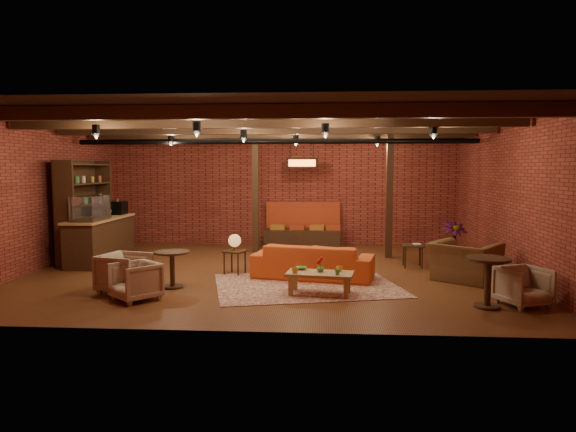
# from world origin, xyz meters

# --- Properties ---
(floor) EXTENTS (10.00, 10.00, 0.00)m
(floor) POSITION_xyz_m (0.00, 0.00, 0.00)
(floor) COLOR #412410
(floor) RESTS_ON ground
(ceiling) EXTENTS (10.00, 8.00, 0.02)m
(ceiling) POSITION_xyz_m (0.00, 0.00, 3.20)
(ceiling) COLOR black
(ceiling) RESTS_ON wall_back
(wall_back) EXTENTS (10.00, 0.02, 3.20)m
(wall_back) POSITION_xyz_m (0.00, 4.00, 1.60)
(wall_back) COLOR maroon
(wall_back) RESTS_ON ground
(wall_front) EXTENTS (10.00, 0.02, 3.20)m
(wall_front) POSITION_xyz_m (0.00, -4.00, 1.60)
(wall_front) COLOR maroon
(wall_front) RESTS_ON ground
(wall_left) EXTENTS (0.02, 8.00, 3.20)m
(wall_left) POSITION_xyz_m (-5.00, 0.00, 1.60)
(wall_left) COLOR maroon
(wall_left) RESTS_ON ground
(wall_right) EXTENTS (0.02, 8.00, 3.20)m
(wall_right) POSITION_xyz_m (5.00, 0.00, 1.60)
(wall_right) COLOR maroon
(wall_right) RESTS_ON ground
(ceiling_beams) EXTENTS (9.80, 6.40, 0.22)m
(ceiling_beams) POSITION_xyz_m (0.00, 0.00, 3.08)
(ceiling_beams) COLOR black
(ceiling_beams) RESTS_ON ceiling
(ceiling_pipe) EXTENTS (9.60, 0.12, 0.12)m
(ceiling_pipe) POSITION_xyz_m (0.00, 1.60, 2.85)
(ceiling_pipe) COLOR black
(ceiling_pipe) RESTS_ON ceiling
(post_left) EXTENTS (0.16, 0.16, 3.20)m
(post_left) POSITION_xyz_m (-0.60, 2.60, 1.60)
(post_left) COLOR black
(post_left) RESTS_ON ground
(post_right) EXTENTS (0.16, 0.16, 3.20)m
(post_right) POSITION_xyz_m (2.80, 2.00, 1.60)
(post_right) COLOR black
(post_right) RESTS_ON ground
(service_counter) EXTENTS (0.80, 2.50, 1.60)m
(service_counter) POSITION_xyz_m (-4.10, 1.00, 0.80)
(service_counter) COLOR black
(service_counter) RESTS_ON ground
(plant_counter) EXTENTS (0.35, 0.39, 0.30)m
(plant_counter) POSITION_xyz_m (-4.00, 1.20, 1.22)
(plant_counter) COLOR #337F33
(plant_counter) RESTS_ON service_counter
(shelving_hutch) EXTENTS (0.52, 2.00, 2.40)m
(shelving_hutch) POSITION_xyz_m (-4.50, 1.10, 1.20)
(shelving_hutch) COLOR black
(shelving_hutch) RESTS_ON ground
(banquette) EXTENTS (2.10, 0.70, 1.00)m
(banquette) POSITION_xyz_m (0.60, 3.55, 0.50)
(banquette) COLOR #A7381B
(banquette) RESTS_ON ground
(service_sign) EXTENTS (0.86, 0.06, 0.30)m
(service_sign) POSITION_xyz_m (0.60, 3.10, 2.35)
(service_sign) COLOR orange
(service_sign) RESTS_ON ceiling
(ceiling_spotlights) EXTENTS (6.40, 4.40, 0.28)m
(ceiling_spotlights) POSITION_xyz_m (0.00, 0.00, 2.86)
(ceiling_spotlights) COLOR black
(ceiling_spotlights) RESTS_ON ceiling
(rug) EXTENTS (3.87, 3.29, 0.01)m
(rug) POSITION_xyz_m (0.86, -1.19, 0.01)
(rug) COLOR maroon
(rug) RESTS_ON floor
(sofa) EXTENTS (2.53, 1.39, 0.70)m
(sofa) POSITION_xyz_m (0.98, -0.54, 0.35)
(sofa) COLOR #C6481B
(sofa) RESTS_ON floor
(coffee_table) EXTENTS (1.22, 0.73, 0.65)m
(coffee_table) POSITION_xyz_m (1.11, -1.87, 0.35)
(coffee_table) COLOR #AB824F
(coffee_table) RESTS_ON floor
(side_table_lamp) EXTENTS (0.51, 0.51, 0.84)m
(side_table_lamp) POSITION_xyz_m (-0.67, -0.23, 0.64)
(side_table_lamp) COLOR black
(side_table_lamp) RESTS_ON floor
(round_table_left) EXTENTS (0.66, 0.66, 0.68)m
(round_table_left) POSITION_xyz_m (-1.62, -1.54, 0.46)
(round_table_left) COLOR black
(round_table_left) RESTS_ON floor
(armchair_a) EXTENTS (0.87, 0.90, 0.78)m
(armchair_a) POSITION_xyz_m (-2.38, -1.92, 0.39)
(armchair_a) COLOR beige
(armchair_a) RESTS_ON floor
(armchair_b) EXTENTS (0.94, 0.94, 0.71)m
(armchair_b) POSITION_xyz_m (-1.97, -2.46, 0.35)
(armchair_b) COLOR beige
(armchair_b) RESTS_ON floor
(armchair_right) EXTENTS (1.40, 1.34, 1.03)m
(armchair_right) POSITION_xyz_m (3.96, -0.61, 0.52)
(armchair_right) COLOR brown
(armchair_right) RESTS_ON floor
(side_table_book) EXTENTS (0.48, 0.48, 0.53)m
(side_table_book) POSITION_xyz_m (3.18, 0.79, 0.47)
(side_table_book) COLOR black
(side_table_book) RESTS_ON floor
(round_table_right) EXTENTS (0.69, 0.69, 0.81)m
(round_table_right) POSITION_xyz_m (3.79, -2.55, 0.54)
(round_table_right) COLOR black
(round_table_right) RESTS_ON floor
(armchair_far) EXTENTS (0.87, 0.84, 0.70)m
(armchair_far) POSITION_xyz_m (4.40, -2.40, 0.35)
(armchair_far) COLOR beige
(armchair_far) RESTS_ON floor
(plant_tall) EXTENTS (2.15, 2.15, 3.06)m
(plant_tall) POSITION_xyz_m (4.11, 0.92, 1.53)
(plant_tall) COLOR #4C7F4C
(plant_tall) RESTS_ON floor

